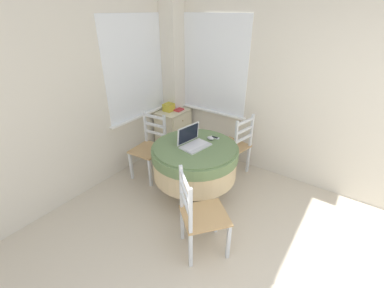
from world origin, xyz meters
The scene contains 11 objects.
corner_room_shell centered at (1.43, 2.01, 1.28)m, with size 4.65×4.98×2.55m.
round_dining_table centered at (1.21, 1.82, 0.59)m, with size 1.06×1.06×0.77m.
laptop centered at (1.21, 1.84, 0.83)m, with size 0.39×0.31×0.25m.
computer_mouse centered at (1.46, 1.75, 0.80)m, with size 0.06×0.09×0.05m.
cell_phone centered at (1.54, 1.74, 0.78)m, with size 0.06×0.13×0.01m.
dining_chair_near_back_window centered at (1.27, 2.66, 0.46)m, with size 0.47×0.44×0.95m.
dining_chair_near_right_window centered at (2.03, 1.68, 0.46)m, with size 0.49×0.51×0.95m.
dining_chair_camera_near centered at (0.55, 1.29, 0.46)m, with size 0.60×0.59×0.95m.
corner_cabinet centered at (2.08, 2.87, 0.37)m, with size 0.56×0.43×0.74m.
storage_box centered at (2.02, 2.91, 0.80)m, with size 0.16×0.14×0.12m.
book_on_cabinet centered at (2.13, 2.83, 0.75)m, with size 0.15×0.20×0.02m.
Camera 1 is at (-1.04, 0.26, 2.25)m, focal length 24.00 mm.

